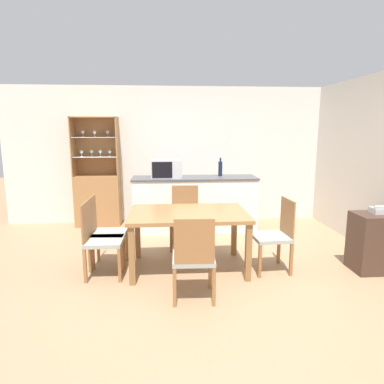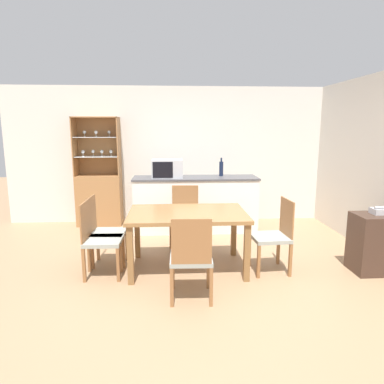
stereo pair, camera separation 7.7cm
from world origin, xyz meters
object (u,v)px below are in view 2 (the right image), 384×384
(dining_chair_head_far, at_px, (185,217))
(dining_chair_head_near, at_px, (191,258))
(dining_chair_side_left_far, at_px, (104,232))
(dining_chair_side_left_near, at_px, (100,239))
(dining_table, at_px, (187,219))
(side_cabinet, at_px, (378,243))
(display_cabinet, at_px, (99,193))
(telephone, at_px, (379,211))
(dining_chair_side_right_near, at_px, (274,235))
(wine_bottle, at_px, (221,168))
(microwave, at_px, (167,169))

(dining_chair_head_far, bearing_deg, dining_chair_head_near, 93.74)
(dining_chair_side_left_far, relative_size, dining_chair_head_near, 1.00)
(dining_chair_side_left_near, bearing_deg, dining_table, 99.02)
(side_cabinet, bearing_deg, dining_chair_head_far, 155.67)
(display_cabinet, height_order, dining_chair_head_far, display_cabinet)
(dining_chair_side_left_far, xyz_separation_m, side_cabinet, (3.45, -0.40, -0.09))
(display_cabinet, xyz_separation_m, telephone, (3.90, -2.38, 0.18))
(dining_table, bearing_deg, dining_chair_side_left_near, -172.35)
(dining_table, distance_m, dining_chair_head_far, 0.85)
(telephone, bearing_deg, dining_chair_head_near, -165.76)
(dining_chair_side_right_near, height_order, wine_bottle, wine_bottle)
(dining_chair_side_right_near, relative_size, dining_chair_head_far, 1.00)
(dining_chair_side_left_near, xyz_separation_m, wine_bottle, (1.76, 1.92, 0.62))
(dining_chair_side_right_near, height_order, dining_chair_head_near, same)
(microwave, bearing_deg, dining_chair_side_left_far, -118.35)
(wine_bottle, height_order, side_cabinet, wine_bottle)
(dining_chair_head_near, bearing_deg, dining_chair_side_left_near, 149.67)
(dining_chair_head_near, relative_size, side_cabinet, 1.25)
(display_cabinet, relative_size, dining_table, 1.35)
(dining_chair_side_left_near, distance_m, dining_chair_head_near, 1.27)
(dining_chair_side_right_near, bearing_deg, side_cabinet, -98.07)
(dining_chair_side_left_far, height_order, dining_chair_head_far, same)
(display_cabinet, xyz_separation_m, dining_table, (1.53, -2.16, 0.06))
(dining_chair_head_far, distance_m, microwave, 1.08)
(dining_table, height_order, wine_bottle, wine_bottle)
(microwave, bearing_deg, dining_table, -81.00)
(dining_table, bearing_deg, dining_chair_side_left_far, 172.11)
(dining_chair_side_left_near, bearing_deg, side_cabinet, 89.63)
(dining_table, relative_size, dining_chair_side_left_far, 1.60)
(wine_bottle, bearing_deg, dining_chair_side_left_near, -132.54)
(dining_chair_head_near, height_order, wine_bottle, wine_bottle)
(microwave, relative_size, telephone, 2.82)
(display_cabinet, bearing_deg, telephone, -31.44)
(dining_chair_head_far, height_order, wine_bottle, wine_bottle)
(microwave, height_order, side_cabinet, microwave)
(telephone, bearing_deg, microwave, 144.48)
(wine_bottle, distance_m, side_cabinet, 2.73)
(dining_chair_side_right_near, distance_m, wine_bottle, 2.05)
(dining_chair_head_near, xyz_separation_m, microwave, (-0.26, 2.48, 0.64))
(dining_chair_head_far, bearing_deg, dining_chair_side_left_near, 45.81)
(display_cabinet, height_order, dining_chair_side_right_near, display_cabinet)
(display_cabinet, height_order, dining_table, display_cabinet)
(dining_table, height_order, dining_chair_side_left_far, dining_chair_side_left_far)
(dining_chair_head_far, distance_m, side_cabinet, 2.60)
(display_cabinet, relative_size, dining_chair_side_left_far, 2.15)
(side_cabinet, height_order, telephone, telephone)
(display_cabinet, bearing_deg, microwave, -21.78)
(display_cabinet, distance_m, dining_table, 2.65)
(dining_table, height_order, dining_chair_side_right_near, dining_chair_side_right_near)
(wine_bottle, bearing_deg, display_cabinet, 170.07)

